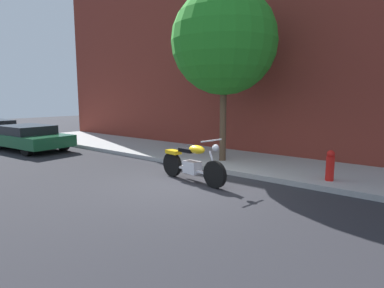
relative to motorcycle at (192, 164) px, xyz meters
The scene contains 7 objects.
ground_plane 0.60m from the motorcycle, 68.74° to the right, with size 60.00×60.00×0.00m, color #28282D.
sidewalk 2.85m from the motorcycle, 87.36° to the left, with size 25.26×3.17×0.14m, color #A4A4A4.
building_facade 6.34m from the motorcycle, 88.40° to the left, with size 25.26×0.50×9.54m, color maroon.
motorcycle is the anchor object (origin of this frame).
parked_car_green 8.54m from the motorcycle, behind, with size 4.18×2.13×1.03m.
street_tree 4.18m from the motorcycle, 104.97° to the left, with size 3.31×3.31×5.57m.
fire_hydrant 3.44m from the motorcycle, 32.50° to the left, with size 0.20×0.20×0.91m.
Camera 1 is at (5.14, -6.06, 2.20)m, focal length 30.40 mm.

